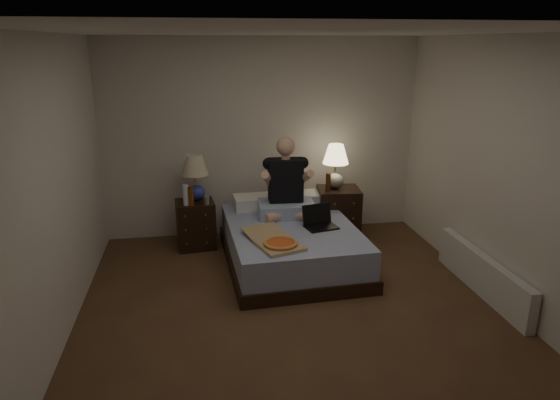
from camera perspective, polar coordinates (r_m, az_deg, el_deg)
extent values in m
cube|color=brown|center=(4.74, 1.87, -13.16)|extent=(4.00, 4.50, 0.00)
cube|color=white|center=(4.07, 2.23, 18.67)|extent=(4.00, 4.50, 0.00)
cube|color=silver|center=(6.40, -2.03, 7.04)|extent=(4.00, 0.00, 2.50)
cube|color=silver|center=(2.25, 13.94, -14.37)|extent=(4.00, 0.00, 2.50)
cube|color=silver|center=(4.32, -24.95, 0.15)|extent=(0.00, 4.50, 2.50)
cube|color=silver|center=(5.03, 24.99, 2.43)|extent=(0.00, 4.50, 2.50)
cube|color=#556BAA|center=(5.69, 1.29, -5.08)|extent=(1.46, 1.90, 0.46)
cube|color=black|center=(6.20, -9.59, -2.76)|extent=(0.49, 0.44, 0.58)
cube|color=black|center=(6.41, 6.66, -1.56)|extent=(0.55, 0.51, 0.66)
cylinder|color=white|center=(5.96, -10.72, 0.57)|extent=(0.07, 0.07, 0.25)
cylinder|color=#B3B3AE|center=(5.96, -8.38, -0.08)|extent=(0.07, 0.07, 0.10)
cylinder|color=#63340E|center=(5.94, -10.13, 0.45)|extent=(0.06, 0.06, 0.23)
cylinder|color=#4E280B|center=(6.14, 5.52, 2.01)|extent=(0.06, 0.06, 0.23)
cube|color=silver|center=(5.44, 22.10, -7.89)|extent=(0.10, 1.60, 0.40)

